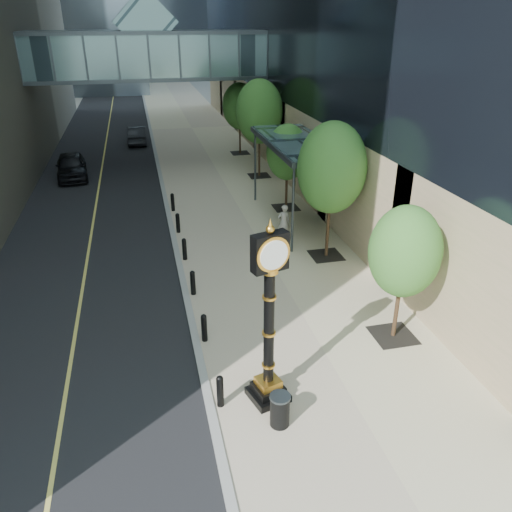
# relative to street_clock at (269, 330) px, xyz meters

# --- Properties ---
(ground) EXTENTS (320.00, 320.00, 0.00)m
(ground) POSITION_rel_street_clock_xyz_m (1.33, -1.00, -2.37)
(ground) COLOR gray
(ground) RESTS_ON ground
(road) EXTENTS (8.00, 180.00, 0.02)m
(road) POSITION_rel_street_clock_xyz_m (-5.67, 39.00, -2.36)
(road) COLOR black
(road) RESTS_ON ground
(sidewalk) EXTENTS (8.00, 180.00, 0.06)m
(sidewalk) POSITION_rel_street_clock_xyz_m (2.33, 39.00, -2.34)
(sidewalk) COLOR tan
(sidewalk) RESTS_ON ground
(curb) EXTENTS (0.25, 180.00, 0.07)m
(curb) POSITION_rel_street_clock_xyz_m (-1.67, 39.00, -2.33)
(curb) COLOR gray
(curb) RESTS_ON ground
(skywalk) EXTENTS (17.00, 4.20, 5.80)m
(skywalk) POSITION_rel_street_clock_xyz_m (-1.67, 27.00, 5.35)
(skywalk) COLOR #476572
(skywalk) RESTS_ON ground
(entrance_canopy) EXTENTS (3.00, 8.00, 4.38)m
(entrance_canopy) POSITION_rel_street_clock_xyz_m (4.81, 13.00, 1.83)
(entrance_canopy) COLOR #383F44
(entrance_canopy) RESTS_ON ground
(bollard_row) EXTENTS (0.20, 16.20, 0.90)m
(bollard_row) POSITION_rel_street_clock_xyz_m (-1.37, 8.00, -1.86)
(bollard_row) COLOR black
(bollard_row) RESTS_ON sidewalk
(street_trees) EXTENTS (3.08, 28.45, 6.34)m
(street_trees) POSITION_rel_street_clock_xyz_m (4.93, 16.09, 1.52)
(street_trees) COLOR black
(street_trees) RESTS_ON sidewalk
(street_clock) EXTENTS (1.23, 1.23, 5.32)m
(street_clock) POSITION_rel_street_clock_xyz_m (0.00, 0.00, 0.00)
(street_clock) COLOR black
(street_clock) RESTS_ON sidewalk
(trash_bin) EXTENTS (0.69, 0.69, 0.90)m
(trash_bin) POSITION_rel_street_clock_xyz_m (0.04, -1.07, -1.86)
(trash_bin) COLOR black
(trash_bin) RESTS_ON sidewalk
(pedestrian) EXTENTS (0.69, 0.50, 1.76)m
(pedestrian) POSITION_rel_street_clock_xyz_m (3.57, 10.81, -1.43)
(pedestrian) COLOR #A29C95
(pedestrian) RESTS_ON sidewalk
(car_near) EXTENTS (2.41, 4.95, 1.63)m
(car_near) POSITION_rel_street_clock_xyz_m (-7.46, 24.13, -1.53)
(car_near) COLOR black
(car_near) RESTS_ON road
(car_far) EXTENTS (1.56, 4.35, 1.43)m
(car_far) POSITION_rel_street_clock_xyz_m (-2.99, 33.62, -1.63)
(car_far) COLOR black
(car_far) RESTS_ON road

